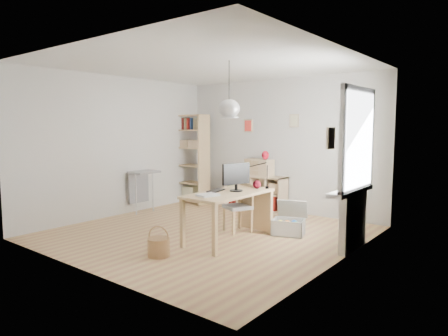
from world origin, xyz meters
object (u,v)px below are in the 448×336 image
Objects in this scene: tall_bookshelf at (191,155)px; storage_chest at (289,224)px; cube_shelf at (255,195)px; chair at (241,204)px; monitor at (236,176)px; desk at (229,198)px; drawer_chest at (259,167)px.

tall_bookshelf is 3.43m from storage_chest.
chair is (0.84, -1.68, 0.16)m from cube_shelf.
tall_bookshelf is 4.11× the size of monitor.
chair is (-0.18, 0.55, -0.20)m from desk.
monitor is at bearing -63.25° from cube_shelf.
monitor is (-0.51, -0.76, 0.82)m from storage_chest.
chair reaches higher than desk.
monitor reaches higher than chair.
drawer_chest is at bearing 120.59° from storage_chest.
desk is 1.88× the size of chair.
cube_shelf is at bearing 114.61° from desk.
drawer_chest reaches higher than chair.
storage_chest is 1.14× the size of drawer_chest.
desk is 3.08× the size of monitor.
desk is at bearing -37.01° from tall_bookshelf.
desk is 2.51× the size of drawer_chest.
monitor is (1.06, -2.09, 0.69)m from cube_shelf.
tall_bookshelf is at bearing -169.81° from cube_shelf.
desk is 0.36m from monitor.
monitor reaches higher than drawer_chest.
tall_bookshelf reaches higher than monitor.
drawer_chest is (0.13, -0.04, 0.59)m from cube_shelf.
cube_shelf is 2.44m from monitor.
cube_shelf is 2.06× the size of storage_chest.
cube_shelf is at bearing 169.21° from drawer_chest.
chair reaches higher than cube_shelf.
drawer_chest is at bearing 112.14° from desk.
desk is at bearing -65.39° from cube_shelf.
tall_bookshelf reaches higher than cube_shelf.
cube_shelf is 2.88× the size of monitor.
cube_shelf is 2.35× the size of drawer_chest.
tall_bookshelf reaches higher than drawer_chest.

